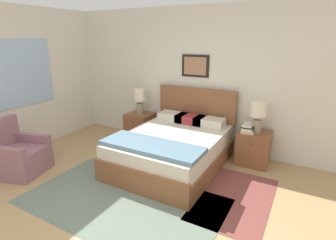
{
  "coord_description": "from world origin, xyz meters",
  "views": [
    {
      "loc": [
        1.9,
        -1.64,
        2.03
      ],
      "look_at": [
        0.1,
        1.59,
        0.88
      ],
      "focal_mm": 28.0,
      "sensor_mm": 36.0,
      "label": 1
    }
  ],
  "objects_px": {
    "nightstand_near_window": "(140,126)",
    "table_lamp_by_door": "(258,113)",
    "armchair": "(17,155)",
    "table_lamp_near_window": "(140,98)",
    "bed": "(173,148)",
    "nightstand_by_door": "(254,148)"
  },
  "relations": [
    {
      "from": "armchair",
      "to": "nightstand_by_door",
      "type": "bearing_deg",
      "value": 106.81
    },
    {
      "from": "nightstand_by_door",
      "to": "table_lamp_near_window",
      "type": "xyz_separation_m",
      "value": [
        -2.29,
        -0.02,
        0.61
      ]
    },
    {
      "from": "armchair",
      "to": "nightstand_near_window",
      "type": "height_order",
      "value": "armchair"
    },
    {
      "from": "nightstand_near_window",
      "to": "armchair",
      "type": "bearing_deg",
      "value": -111.97
    },
    {
      "from": "bed",
      "to": "nightstand_near_window",
      "type": "xyz_separation_m",
      "value": [
        -1.15,
        0.71,
        -0.03
      ]
    },
    {
      "from": "bed",
      "to": "table_lamp_by_door",
      "type": "height_order",
      "value": "bed"
    },
    {
      "from": "nightstand_by_door",
      "to": "table_lamp_by_door",
      "type": "bearing_deg",
      "value": -43.85
    },
    {
      "from": "nightstand_by_door",
      "to": "armchair",
      "type": "bearing_deg",
      "value": -146.14
    },
    {
      "from": "armchair",
      "to": "nightstand_near_window",
      "type": "relative_size",
      "value": 1.55
    },
    {
      "from": "nightstand_by_door",
      "to": "table_lamp_near_window",
      "type": "height_order",
      "value": "table_lamp_near_window"
    },
    {
      "from": "bed",
      "to": "table_lamp_near_window",
      "type": "relative_size",
      "value": 3.79
    },
    {
      "from": "table_lamp_near_window",
      "to": "table_lamp_by_door",
      "type": "bearing_deg",
      "value": 0.0
    },
    {
      "from": "bed",
      "to": "table_lamp_near_window",
      "type": "bearing_deg",
      "value": 148.42
    },
    {
      "from": "bed",
      "to": "nightstand_near_window",
      "type": "distance_m",
      "value": 1.36
    },
    {
      "from": "armchair",
      "to": "table_lamp_near_window",
      "type": "bearing_deg",
      "value": 140.46
    },
    {
      "from": "table_lamp_near_window",
      "to": "table_lamp_by_door",
      "type": "xyz_separation_m",
      "value": [
        2.31,
        0.0,
        0.0
      ]
    },
    {
      "from": "table_lamp_by_door",
      "to": "nightstand_near_window",
      "type": "bearing_deg",
      "value": 179.6
    },
    {
      "from": "armchair",
      "to": "table_lamp_near_window",
      "type": "distance_m",
      "value": 2.36
    },
    {
      "from": "nightstand_by_door",
      "to": "nightstand_near_window",
      "type": "bearing_deg",
      "value": 180.0
    },
    {
      "from": "nightstand_near_window",
      "to": "table_lamp_by_door",
      "type": "height_order",
      "value": "table_lamp_by_door"
    },
    {
      "from": "nightstand_near_window",
      "to": "bed",
      "type": "bearing_deg",
      "value": -31.8
    },
    {
      "from": "armchair",
      "to": "nightstand_by_door",
      "type": "relative_size",
      "value": 1.55
    }
  ]
}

